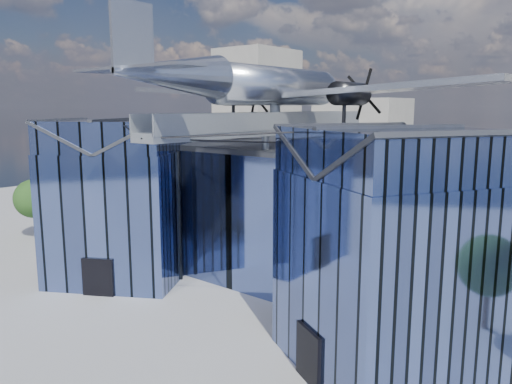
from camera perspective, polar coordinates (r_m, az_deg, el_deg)
The scene contains 5 objects.
ground_plane at distance 32.86m, azimuth -2.26°, elevation -12.94°, with size 120.00×120.00×0.00m, color gray.
museum at distance 35.60m, azimuth 3.89°, elevation -1.83°, with size 32.88×24.50×17.60m.
bg_towers at distance 75.54m, azimuth 25.10°, elevation 6.83°, with size 77.00×24.50×26.00m.
tree_plaza_w at distance 52.35m, azimuth -24.06°, elevation -0.72°, with size 3.84×3.84×5.80m.
tree_side_w at distance 51.82m, azimuth -20.41°, elevation -1.23°, with size 4.14×4.14×4.95m.
Camera 1 is at (20.15, -22.65, 12.68)m, focal length 35.00 mm.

